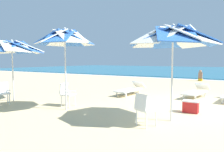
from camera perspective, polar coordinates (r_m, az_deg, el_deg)
ground_plane at (r=8.89m, az=22.08°, el=-7.20°), size 80.00×80.00×0.00m
surf_foam at (r=20.20m, az=27.33°, el=-1.07°), size 80.00×0.70×0.01m
beach_umbrella_0 at (r=6.17m, az=16.07°, el=10.01°), size 2.50×2.50×2.73m
plastic_chair_0 at (r=5.60m, az=8.75°, el=-8.40°), size 0.58×0.60×0.87m
beach_umbrella_1 at (r=7.48m, az=-12.57°, el=9.81°), size 2.04×2.04×2.83m
plastic_chair_1 at (r=8.16m, az=-12.13°, el=-4.45°), size 0.51×0.48×0.87m
beach_umbrella_2 at (r=9.71m, az=-25.34°, el=6.92°), size 2.56×2.56×2.57m
plastic_chair_2 at (r=9.26m, az=-27.27°, el=-3.79°), size 0.59×0.57×0.87m
sun_lounger_1 at (r=10.55m, az=21.76°, el=-3.87°), size 0.96×2.22×0.62m
sun_lounger_2 at (r=10.65m, az=4.99°, el=-3.50°), size 0.79×2.19×0.62m
cooler_box at (r=7.49m, az=20.45°, el=-7.69°), size 0.50×0.34×0.40m
beachgoer_seated at (r=19.15m, az=22.75°, el=-0.33°), size 0.30×0.93×0.92m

